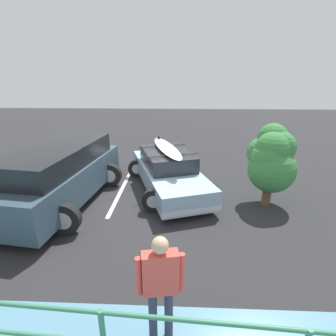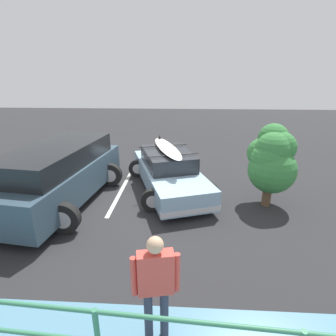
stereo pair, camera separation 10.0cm
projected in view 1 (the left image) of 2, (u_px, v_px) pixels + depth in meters
name	position (u px, v px, depth m)	size (l,w,h in m)	color
ground_plane	(148.00, 196.00, 8.25)	(44.00, 44.00, 0.02)	#28282B
parking_stripe	(123.00, 188.00, 8.83)	(4.01, 0.12, 0.00)	silver
sedan_car	(168.00, 171.00, 8.61)	(3.08, 4.69, 1.54)	#8CADC6
suv_car	(59.00, 174.00, 7.51)	(3.03, 5.11, 1.74)	#334756
person_bystander	(160.00, 281.00, 3.50)	(0.65, 0.28, 1.69)	#33384C
railing_fence	(103.00, 334.00, 3.07)	(9.11, 0.61, 1.10)	#387F5B
bush_near_left	(271.00, 158.00, 7.34)	(1.32, 1.50, 2.32)	brown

